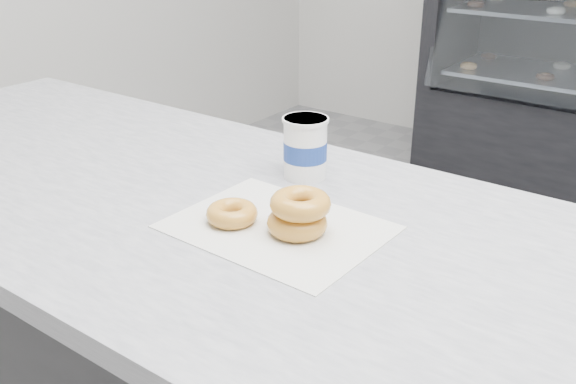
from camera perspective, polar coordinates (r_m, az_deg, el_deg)
name	(u,v)px	position (r m, az deg, el deg)	size (l,w,h in m)	color
wax_paper	(277,227)	(1.06, -0.94, -3.13)	(0.34, 0.26, 0.00)	silver
donut_single	(232,213)	(1.07, -5.01, -1.90)	(0.09, 0.09, 0.03)	gold
donut_stack	(299,213)	(1.03, 0.97, -1.90)	(0.13, 0.13, 0.07)	gold
coffee_cup	(305,147)	(1.24, 1.54, 4.02)	(0.10, 0.10, 0.12)	white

